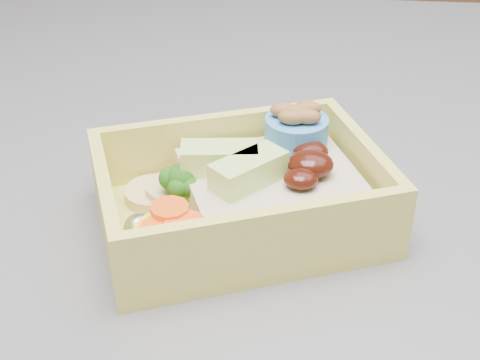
# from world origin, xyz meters

# --- Properties ---
(bento_box) EXTENTS (0.24, 0.21, 0.07)m
(bento_box) POSITION_xyz_m (-0.17, -0.24, 0.95)
(bento_box) COLOR #D6CD58
(bento_box) RESTS_ON island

